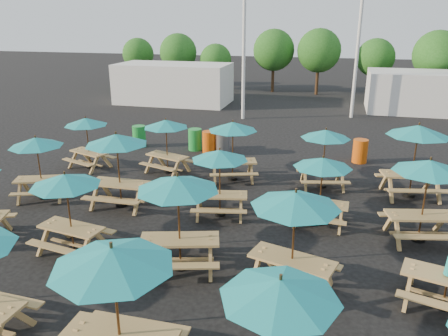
% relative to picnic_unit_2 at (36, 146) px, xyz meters
% --- Properties ---
extents(ground, '(120.00, 120.00, 0.00)m').
position_rel_picnic_unit_2_xyz_m(ground, '(6.03, 0.05, -1.86)').
color(ground, black).
rests_on(ground, ground).
extents(picnic_unit_2, '(2.25, 2.25, 2.18)m').
position_rel_picnic_unit_2_xyz_m(picnic_unit_2, '(0.00, 0.00, 0.00)').
color(picnic_unit_2, '#A7844A').
rests_on(picnic_unit_2, ground).
extents(picnic_unit_3, '(2.19, 2.19, 2.13)m').
position_rel_picnic_unit_2_xyz_m(picnic_unit_3, '(-0.14, 3.29, -0.05)').
color(picnic_unit_3, '#A7844A').
rests_on(picnic_unit_3, ground).
extents(picnic_unit_5, '(2.04, 2.04, 2.21)m').
position_rel_picnic_unit_2_xyz_m(picnic_unit_5, '(3.06, -2.97, 0.02)').
color(picnic_unit_5, '#A7844A').
rests_on(picnic_unit_5, ground).
extents(picnic_unit_6, '(2.01, 2.01, 2.47)m').
position_rel_picnic_unit_2_xyz_m(picnic_unit_6, '(2.90, 0.09, 0.24)').
color(picnic_unit_6, '#A7844A').
rests_on(picnic_unit_6, ground).
extents(picnic_unit_7, '(2.23, 2.23, 2.18)m').
position_rel_picnic_unit_2_xyz_m(picnic_unit_7, '(3.19, 3.55, -0.00)').
color(picnic_unit_7, '#A7844A').
rests_on(picnic_unit_7, ground).
extents(picnic_unit_8, '(2.03, 2.03, 2.51)m').
position_rel_picnic_unit_2_xyz_m(picnic_unit_8, '(6.27, -6.51, 0.28)').
color(picnic_unit_8, '#A7844A').
rests_on(picnic_unit_8, ground).
extents(picnic_unit_9, '(2.44, 2.44, 2.45)m').
position_rel_picnic_unit_2_xyz_m(picnic_unit_9, '(6.09, -3.03, 0.23)').
color(picnic_unit_9, '#A7844A').
rests_on(picnic_unit_9, ground).
extents(picnic_unit_10, '(2.06, 2.06, 2.17)m').
position_rel_picnic_unit_2_xyz_m(picnic_unit_10, '(6.25, 0.18, -0.02)').
color(picnic_unit_10, '#A7844A').
rests_on(picnic_unit_10, ground).
extents(picnic_unit_11, '(2.33, 2.33, 2.29)m').
position_rel_picnic_unit_2_xyz_m(picnic_unit_11, '(5.90, 3.40, 0.09)').
color(picnic_unit_11, '#A7844A').
rests_on(picnic_unit_11, ground).
extents(picnic_unit_12, '(2.21, 2.21, 2.30)m').
position_rel_picnic_unit_2_xyz_m(picnic_unit_12, '(8.93, -6.40, 0.10)').
color(picnic_unit_12, '#A7844A').
rests_on(picnic_unit_12, ground).
extents(picnic_unit_13, '(2.42, 2.42, 2.43)m').
position_rel_picnic_unit_2_xyz_m(picnic_unit_13, '(8.84, -3.27, 0.21)').
color(picnic_unit_13, '#A7844A').
rests_on(picnic_unit_13, ground).
extents(picnic_unit_14, '(1.81, 1.81, 2.12)m').
position_rel_picnic_unit_2_xyz_m(picnic_unit_14, '(9.29, 0.33, -0.05)').
color(picnic_unit_14, '#A7844A').
rests_on(picnic_unit_14, ground).
extents(picnic_unit_15, '(2.11, 2.11, 2.19)m').
position_rel_picnic_unit_2_xyz_m(picnic_unit_15, '(9.26, 3.45, 0.00)').
color(picnic_unit_15, '#A7844A').
rests_on(picnic_unit_15, ground).
extents(picnic_unit_18, '(2.30, 2.30, 2.39)m').
position_rel_picnic_unit_2_xyz_m(picnic_unit_18, '(12.04, -0.04, 0.17)').
color(picnic_unit_18, '#A7844A').
rests_on(picnic_unit_18, ground).
extents(picnic_unit_19, '(2.44, 2.44, 2.57)m').
position_rel_picnic_unit_2_xyz_m(picnic_unit_19, '(12.24, 3.29, 0.33)').
color(picnic_unit_19, '#A7844A').
rests_on(picnic_unit_19, ground).
extents(waste_bin_0, '(0.63, 0.63, 1.01)m').
position_rel_picnic_unit_2_xyz_m(waste_bin_0, '(0.47, 6.78, -1.36)').
color(waste_bin_0, '#1A9134').
rests_on(waste_bin_0, ground).
extents(waste_bin_1, '(0.63, 0.63, 1.01)m').
position_rel_picnic_unit_2_xyz_m(waste_bin_1, '(3.27, 6.87, -1.36)').
color(waste_bin_1, '#1A9134').
rests_on(waste_bin_1, ground).
extents(waste_bin_2, '(0.63, 0.63, 1.01)m').
position_rel_picnic_unit_2_xyz_m(waste_bin_2, '(4.04, 6.59, -1.36)').
color(waste_bin_2, '#D8540C').
rests_on(waste_bin_2, ground).
extents(waste_bin_3, '(0.63, 0.63, 1.01)m').
position_rel_picnic_unit_2_xyz_m(waste_bin_3, '(4.72, 6.50, -1.36)').
color(waste_bin_3, gray).
rests_on(waste_bin_3, ground).
extents(waste_bin_4, '(0.63, 0.63, 1.01)m').
position_rel_picnic_unit_2_xyz_m(waste_bin_4, '(10.69, 6.84, -1.36)').
color(waste_bin_4, '#D8540C').
rests_on(waste_bin_4, ground).
extents(mast_0, '(0.20, 0.20, 12.00)m').
position_rel_picnic_unit_2_xyz_m(mast_0, '(4.03, 14.05, 4.14)').
color(mast_0, silver).
rests_on(mast_0, ground).
extents(mast_1, '(0.20, 0.20, 12.00)m').
position_rel_picnic_unit_2_xyz_m(mast_1, '(10.53, 16.05, 4.14)').
color(mast_1, silver).
rests_on(mast_1, ground).
extents(event_tent_0, '(8.00, 4.00, 2.80)m').
position_rel_picnic_unit_2_xyz_m(event_tent_0, '(-1.97, 18.05, -0.46)').
color(event_tent_0, silver).
rests_on(event_tent_0, ground).
extents(event_tent_1, '(7.00, 4.00, 2.60)m').
position_rel_picnic_unit_2_xyz_m(event_tent_1, '(15.03, 19.05, -0.56)').
color(event_tent_1, silver).
rests_on(event_tent_1, ground).
extents(tree_0, '(2.80, 2.80, 4.24)m').
position_rel_picnic_unit_2_xyz_m(tree_0, '(-8.04, 25.30, 0.97)').
color(tree_0, '#382314').
rests_on(tree_0, ground).
extents(tree_1, '(3.11, 3.11, 4.72)m').
position_rel_picnic_unit_2_xyz_m(tree_1, '(-3.71, 23.95, 1.29)').
color(tree_1, '#382314').
rests_on(tree_1, ground).
extents(tree_2, '(2.59, 2.59, 3.93)m').
position_rel_picnic_unit_2_xyz_m(tree_2, '(-0.36, 23.70, 0.76)').
color(tree_2, '#382314').
rests_on(tree_2, ground).
extents(tree_3, '(3.36, 3.36, 5.09)m').
position_rel_picnic_unit_2_xyz_m(tree_3, '(4.28, 24.77, 1.54)').
color(tree_3, '#382314').
rests_on(tree_3, ground).
extents(tree_4, '(3.41, 3.41, 5.17)m').
position_rel_picnic_unit_2_xyz_m(tree_4, '(7.93, 24.31, 1.60)').
color(tree_4, '#382314').
rests_on(tree_4, ground).
extents(tree_5, '(2.94, 2.94, 4.45)m').
position_rel_picnic_unit_2_xyz_m(tree_5, '(12.26, 24.72, 1.11)').
color(tree_5, '#382314').
rests_on(tree_5, ground).
extents(tree_6, '(3.38, 3.38, 5.13)m').
position_rel_picnic_unit_2_xyz_m(tree_6, '(16.27, 22.95, 1.57)').
color(tree_6, '#382314').
rests_on(tree_6, ground).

